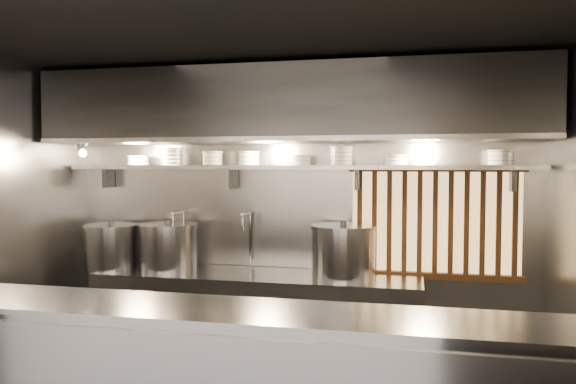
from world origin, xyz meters
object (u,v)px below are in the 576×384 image
at_px(heat_lamp, 81,147).
at_px(pendant_bulb, 279,158).
at_px(stock_pot_mid, 168,246).
at_px(stock_pot_left, 112,246).
at_px(stock_pot_right, 343,251).

distance_m(heat_lamp, pendant_bulb, 1.83).
xyz_separation_m(pendant_bulb, stock_pot_mid, (-1.09, -0.03, -0.84)).
distance_m(stock_pot_left, stock_pot_right, 2.25).
distance_m(stock_pot_left, stock_pot_mid, 0.57).
bearing_deg(heat_lamp, stock_pot_right, 7.31).
height_order(pendant_bulb, stock_pot_mid, pendant_bulb).
bearing_deg(heat_lamp, pendant_bulb, 11.00).
bearing_deg(stock_pot_right, heat_lamp, -172.69).
bearing_deg(pendant_bulb, stock_pot_mid, -178.23).
relative_size(stock_pot_left, stock_pot_mid, 0.78).
height_order(heat_lamp, stock_pot_left, heat_lamp).
distance_m(heat_lamp, stock_pot_right, 2.59).
relative_size(stock_pot_left, stock_pot_right, 0.82).
distance_m(heat_lamp, stock_pot_mid, 1.22).
bearing_deg(stock_pot_left, heat_lamp, -120.75).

